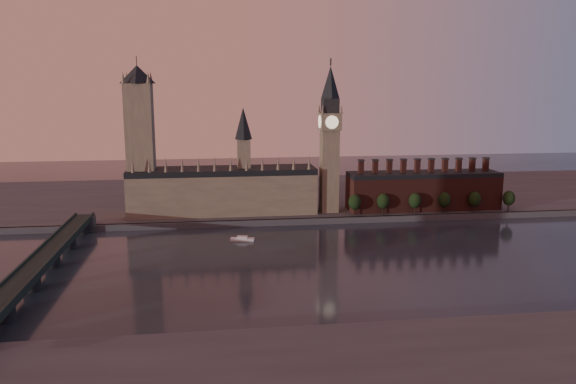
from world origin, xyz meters
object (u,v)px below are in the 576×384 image
big_ben (330,138)px  westminster_bridge (40,265)px  river_boat (242,239)px  victoria_tower (140,136)px

big_ben → westminster_bridge: bearing=-145.7°
big_ben → river_boat: big_ben is taller
victoria_tower → westminster_bridge: 133.21m
westminster_bridge → river_boat: size_ratio=13.36×
victoria_tower → river_boat: victoria_tower is taller
victoria_tower → river_boat: 106.19m
river_boat → big_ben: bearing=53.6°
big_ben → westminster_bridge: (-165.00, -112.70, -49.39)m
westminster_bridge → river_boat: westminster_bridge is taller
big_ben → river_boat: size_ratio=7.15×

